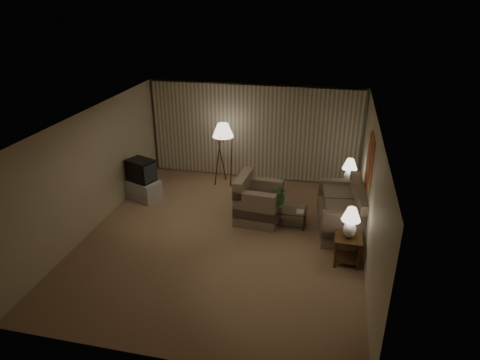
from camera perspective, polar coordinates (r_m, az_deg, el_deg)
name	(u,v)px	position (r m, az deg, el deg)	size (l,w,h in m)	color
ground	(224,237)	(9.59, -2.20, -7.61)	(7.00, 7.00, 0.00)	#A97E5D
room_shell	(239,141)	(10.16, -0.07, 5.24)	(6.04, 7.02, 2.72)	#BEB592
sofa	(341,212)	(9.99, 13.27, -4.17)	(2.06, 1.31, 0.83)	gray
armchair	(259,203)	(10.08, 2.51, -3.07)	(1.17, 1.12, 0.87)	gray
side_table_near	(348,245)	(8.83, 14.17, -8.40)	(0.54, 0.54, 0.60)	#321D0D
side_table_far	(347,190)	(11.12, 14.09, -1.29)	(0.51, 0.43, 0.60)	#321D0D
table_lamp_near	(351,220)	(8.54, 14.56, -5.19)	(0.37, 0.37, 0.64)	white
table_lamp_far	(350,169)	(10.89, 14.40, 1.45)	(0.37, 0.37, 0.64)	white
coffee_table	(286,214)	(10.00, 6.12, -4.50)	(1.02, 0.56, 0.41)	silver
tv_cabinet	(143,189)	(11.46, -12.81, -1.18)	(1.02, 0.84, 0.50)	#B4B4B7
crt_tv	(141,170)	(11.25, -13.06, 1.27)	(0.79, 0.68, 0.57)	black
floor_lamp	(223,153)	(11.72, -2.24, 3.59)	(0.57, 0.57, 1.76)	#321D0D
ottoman	(263,195)	(10.97, 3.13, -2.04)	(0.62, 0.62, 0.41)	#B5603D
vase	(280,205)	(9.91, 5.32, -3.30)	(0.15, 0.15, 0.16)	white
flowers	(280,192)	(9.76, 5.39, -1.62)	(0.44, 0.38, 0.49)	#387032
book	(296,211)	(9.82, 7.54, -4.16)	(0.16, 0.22, 0.02)	olive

